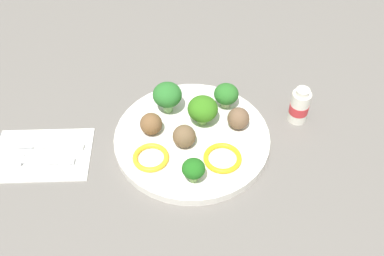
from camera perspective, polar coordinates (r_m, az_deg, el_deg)
The scene contains 15 objects.
ground_plane at distance 0.83m, azimuth 0.00°, elevation -1.69°, with size 4.00×4.00×0.00m, color slate.
plate at distance 0.83m, azimuth 0.00°, elevation -1.32°, with size 0.28×0.28×0.02m, color white.
broccoli_floret_back_left at distance 0.74m, azimuth 0.19°, elevation -5.13°, with size 0.04×0.04×0.04m.
broccoli_floret_near_rim at distance 0.84m, azimuth -3.09°, elevation 4.08°, with size 0.05×0.05×0.06m.
broccoli_floret_front_right at distance 0.82m, azimuth 1.34°, elevation 2.36°, with size 0.05×0.05×0.06m.
broccoli_floret_far_rim at distance 0.86m, azimuth 4.28°, elevation 4.19°, with size 0.05×0.05×0.05m.
meatball_front_left at distance 0.82m, azimuth -5.11°, elevation 0.51°, with size 0.04×0.04×0.04m, color brown.
meatball_back_left at distance 0.83m, azimuth 5.79°, elevation 1.20°, with size 0.04×0.04×0.04m, color brown.
meatball_far_rim at distance 0.79m, azimuth -0.98°, elevation -1.03°, with size 0.04×0.04×0.04m, color brown.
pepper_ring_far_rim at distance 0.79m, azimuth -5.14°, elevation -3.66°, with size 0.06×0.06×0.01m, color yellow.
pepper_ring_mid_left at distance 0.78m, azimuth 3.81°, elevation -3.74°, with size 0.07×0.07×0.01m, color yellow.
napkin at distance 0.85m, azimuth -18.09°, elevation -3.12°, with size 0.17×0.12×0.01m, color white.
fork at distance 0.84m, azimuth -18.89°, elevation -3.82°, with size 0.12×0.03×0.01m.
knife at distance 0.86m, azimuth -18.40°, elevation -1.96°, with size 0.15×0.04×0.01m.
yogurt_bottle at distance 0.87m, azimuth 13.21°, elevation 2.65°, with size 0.04×0.04×0.07m.
Camera 1 is at (0.05, 0.55, 0.63)m, focal length 42.90 mm.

